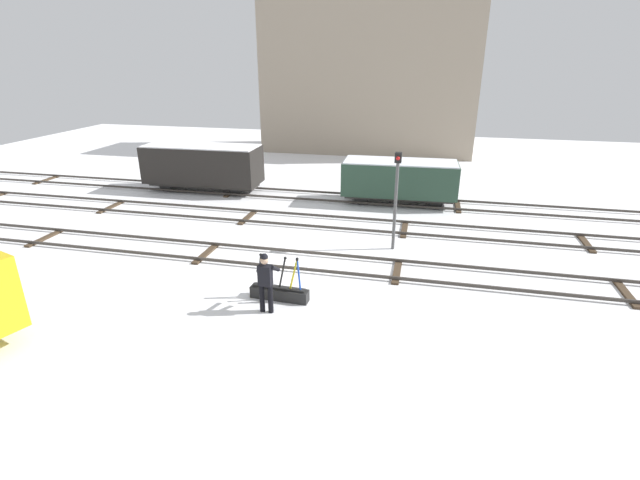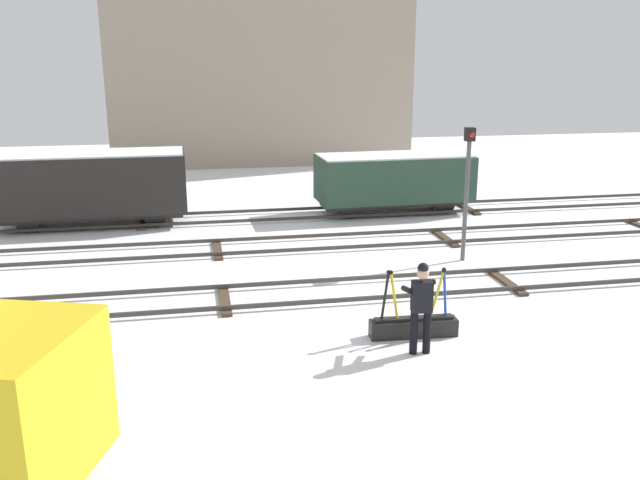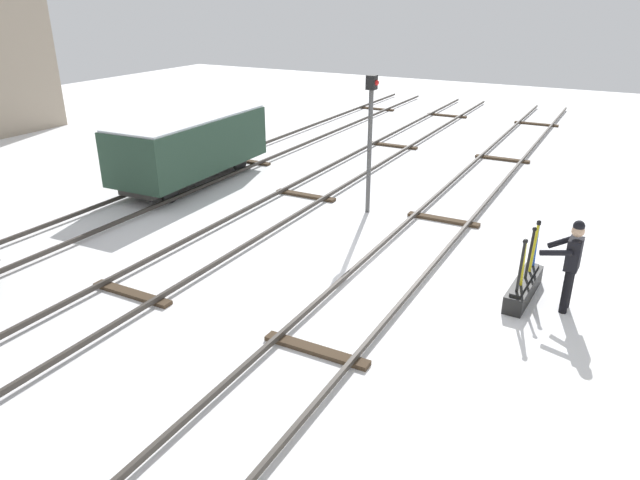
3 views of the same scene
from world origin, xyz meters
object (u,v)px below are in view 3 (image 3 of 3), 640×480
Objects in this scene: signal_post at (370,131)px; freight_car_mid_siding at (191,145)px; switch_lever_frame at (524,285)px; rail_worker at (571,260)px.

signal_post is 0.66× the size of freight_car_mid_siding.
rail_worker is (-0.14, -0.77, 0.79)m from switch_lever_frame.
switch_lever_frame is 5.99m from signal_post.
rail_worker is 11.88m from freight_car_mid_siding.
freight_car_mid_siding is (2.93, 11.51, 0.21)m from rail_worker.
rail_worker reaches higher than switch_lever_frame.
signal_post is (3.16, 5.53, 1.23)m from rail_worker.
signal_post reaches higher than freight_car_mid_siding.
switch_lever_frame is at bearing -106.52° from freight_car_mid_siding.
signal_post reaches higher than switch_lever_frame.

